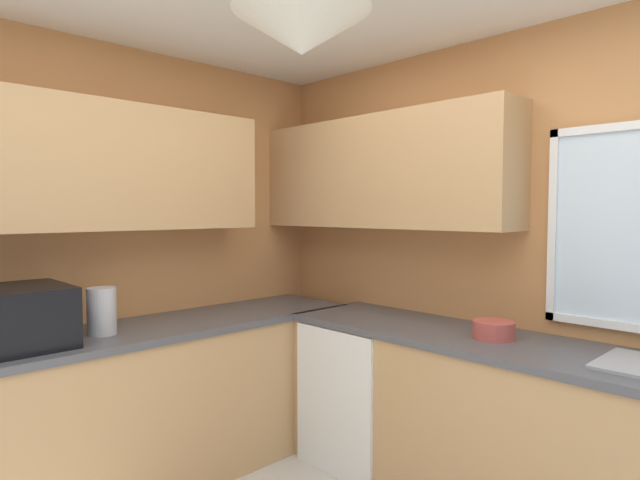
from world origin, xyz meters
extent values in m
cube|color=#C6844C|center=(0.00, 1.68, 1.27)|extent=(3.80, 0.06, 2.54)
cube|color=#C6844C|center=(-1.87, 0.00, 1.27)|extent=(0.06, 3.43, 2.54)
cube|color=white|center=(0.13, 1.64, 1.48)|extent=(0.04, 0.04, 0.99)
cube|color=tan|center=(-1.68, -0.20, 1.80)|extent=(0.32, 2.31, 0.70)
cube|color=tan|center=(-0.92, 1.49, 1.80)|extent=(1.84, 0.32, 0.70)
cone|color=silver|center=(0.00, 0.00, 2.12)|extent=(0.44, 0.44, 0.14)
cube|color=tan|center=(-1.53, 0.00, 0.43)|extent=(0.62, 3.01, 0.87)
cube|color=#4C4C51|center=(-1.53, 0.00, 0.89)|extent=(0.65, 3.04, 0.04)
cube|color=tan|center=(0.21, 1.34, 0.43)|extent=(2.86, 0.62, 0.87)
cube|color=#4C4C51|center=(0.21, 1.34, 0.89)|extent=(2.89, 0.65, 0.04)
cube|color=white|center=(-0.87, 1.31, 0.43)|extent=(0.60, 0.60, 0.86)
cube|color=black|center=(-1.53, -0.41, 1.05)|extent=(0.48, 0.36, 0.29)
cylinder|color=#B7B7BC|center=(-1.51, -0.06, 1.03)|extent=(0.15, 0.15, 0.25)
cylinder|color=#B74C42|center=(-0.03, 1.34, 0.95)|extent=(0.21, 0.21, 0.09)
camera|label=1|loc=(1.24, -1.12, 1.56)|focal=29.33mm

